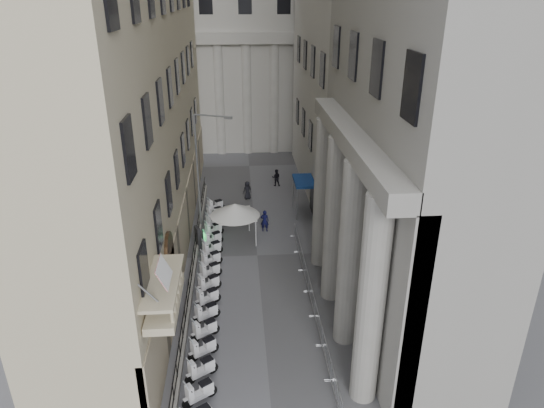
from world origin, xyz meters
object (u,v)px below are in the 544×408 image
(info_kiosk, at_px, (198,238))
(pedestrian_a, at_px, (265,221))
(security_tent, at_px, (238,211))
(pedestrian_b, at_px, (276,178))
(street_lamp, at_px, (202,162))

(info_kiosk, relative_size, pedestrian_a, 0.96)
(security_tent, xyz_separation_m, pedestrian_a, (2.02, 1.54, -1.61))
(security_tent, distance_m, pedestrian_b, 11.77)
(security_tent, bearing_deg, pedestrian_b, 71.64)
(security_tent, distance_m, info_kiosk, 3.46)
(info_kiosk, relative_size, pedestrian_b, 1.02)
(security_tent, height_order, pedestrian_b, security_tent)
(security_tent, bearing_deg, street_lamp, 138.76)
(pedestrian_a, distance_m, pedestrian_b, 9.67)
(info_kiosk, distance_m, pedestrian_b, 13.61)
(security_tent, relative_size, street_lamp, 0.40)
(street_lamp, bearing_deg, info_kiosk, -76.49)
(security_tent, xyz_separation_m, info_kiosk, (-2.93, -0.85, -1.63))
(pedestrian_a, bearing_deg, security_tent, 47.20)
(info_kiosk, bearing_deg, street_lamp, 60.89)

